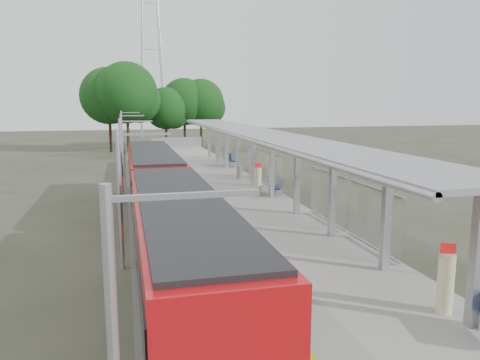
{
  "coord_description": "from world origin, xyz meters",
  "views": [
    {
      "loc": [
        -6.04,
        -11.01,
        6.42
      ],
      "look_at": [
        -0.17,
        12.75,
        2.3
      ],
      "focal_mm": 35.0,
      "sensor_mm": 36.0,
      "label": 1
    }
  ],
  "objects_px": {
    "bench_far": "(230,159)",
    "info_pillar_near": "(446,283)",
    "litter_bin": "(240,172)",
    "train": "(163,201)",
    "info_pillar_far": "(258,181)",
    "bench_mid": "(275,186)"
  },
  "relations": [
    {
      "from": "info_pillar_far",
      "to": "bench_mid",
      "type": "bearing_deg",
      "value": -7.37
    },
    {
      "from": "bench_far",
      "to": "info_pillar_far",
      "type": "relative_size",
      "value": 0.91
    },
    {
      "from": "info_pillar_far",
      "to": "litter_bin",
      "type": "height_order",
      "value": "info_pillar_far"
    },
    {
      "from": "info_pillar_near",
      "to": "bench_far",
      "type": "bearing_deg",
      "value": 111.3
    },
    {
      "from": "bench_mid",
      "to": "bench_far",
      "type": "bearing_deg",
      "value": 104.43
    },
    {
      "from": "info_pillar_near",
      "to": "info_pillar_far",
      "type": "height_order",
      "value": "info_pillar_far"
    },
    {
      "from": "info_pillar_far",
      "to": "train",
      "type": "bearing_deg",
      "value": -140.63
    },
    {
      "from": "train",
      "to": "info_pillar_far",
      "type": "relative_size",
      "value": 14.53
    },
    {
      "from": "bench_far",
      "to": "info_pillar_near",
      "type": "relative_size",
      "value": 0.92
    },
    {
      "from": "bench_far",
      "to": "info_pillar_near",
      "type": "bearing_deg",
      "value": -89.9
    },
    {
      "from": "bench_mid",
      "to": "train",
      "type": "bearing_deg",
      "value": -127.43
    },
    {
      "from": "train",
      "to": "info_pillar_near",
      "type": "bearing_deg",
      "value": -59.2
    },
    {
      "from": "info_pillar_near",
      "to": "info_pillar_far",
      "type": "xyz_separation_m",
      "value": [
        -0.42,
        16.05,
        0.01
      ]
    },
    {
      "from": "bench_far",
      "to": "info_pillar_far",
      "type": "height_order",
      "value": "info_pillar_far"
    },
    {
      "from": "train",
      "to": "bench_far",
      "type": "bearing_deg",
      "value": 68.34
    },
    {
      "from": "train",
      "to": "bench_mid",
      "type": "xyz_separation_m",
      "value": [
        6.95,
        5.33,
        -0.55
      ]
    },
    {
      "from": "bench_far",
      "to": "info_pillar_near",
      "type": "height_order",
      "value": "info_pillar_near"
    },
    {
      "from": "litter_bin",
      "to": "train",
      "type": "bearing_deg",
      "value": -119.06
    },
    {
      "from": "bench_mid",
      "to": "info_pillar_far",
      "type": "xyz_separation_m",
      "value": [
        -1.03,
        0.08,
        0.32
      ]
    },
    {
      "from": "bench_far",
      "to": "litter_bin",
      "type": "bearing_deg",
      "value": -95.29
    },
    {
      "from": "litter_bin",
      "to": "info_pillar_far",
      "type": "bearing_deg",
      "value": -93.69
    },
    {
      "from": "bench_mid",
      "to": "bench_far",
      "type": "xyz_separation_m",
      "value": [
        0.14,
        12.54,
        0.11
      ]
    }
  ]
}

